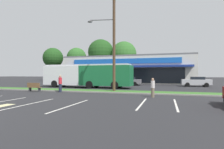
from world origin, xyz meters
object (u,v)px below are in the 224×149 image
(city_bus, at_px, (87,75))
(pedestrian_by_pole, at_px, (60,84))
(car_0, at_px, (128,81))
(utility_pole, at_px, (113,38))
(bus_stop_bench, at_px, (34,87))
(car_2, at_px, (196,81))
(pedestrian_near_bench, at_px, (153,88))

(city_bus, bearing_deg, pedestrian_by_pole, 91.93)
(car_0, bearing_deg, utility_pole, 94.02)
(pedestrian_by_pole, bearing_deg, city_bus, 156.79)
(city_bus, xyz_separation_m, bus_stop_bench, (-3.05, -7.03, -1.26))
(bus_stop_bench, distance_m, car_2, 22.75)
(bus_stop_bench, xyz_separation_m, car_0, (7.55, 13.75, 0.26))
(utility_pole, height_order, pedestrian_near_bench, utility_pole)
(city_bus, xyz_separation_m, car_0, (4.50, 6.72, -1.01))
(car_0, distance_m, pedestrian_near_bench, 15.98)
(city_bus, relative_size, bus_stop_bench, 8.12)
(bus_stop_bench, height_order, pedestrian_by_pole, pedestrian_by_pole)
(car_2, bearing_deg, pedestrian_by_pole, 41.62)
(city_bus, distance_m, bus_stop_bench, 7.77)
(city_bus, height_order, car_0, city_bus)
(car_0, height_order, car_2, car_2)
(city_bus, xyz_separation_m, pedestrian_near_bench, (9.72, -8.38, -0.98))
(car_0, xyz_separation_m, pedestrian_near_bench, (5.23, -15.10, 0.03))
(utility_pole, relative_size, city_bus, 0.82)
(car_2, xyz_separation_m, pedestrian_near_bench, (-5.42, -15.00, 0.01))
(utility_pole, height_order, pedestrian_by_pole, utility_pole)
(car_0, bearing_deg, pedestrian_by_pole, 71.79)
(city_bus, bearing_deg, pedestrian_near_bench, 140.75)
(car_0, height_order, pedestrian_by_pole, pedestrian_by_pole)
(car_2, relative_size, pedestrian_by_pole, 2.34)
(car_2, xyz_separation_m, pedestrian_by_pole, (-15.09, -13.41, 0.11))
(city_bus, relative_size, pedestrian_by_pole, 7.30)
(city_bus, bearing_deg, car_2, -154.89)
(city_bus, xyz_separation_m, car_2, (15.14, 6.62, -0.99))
(car_0, bearing_deg, city_bus, 56.21)
(car_2, bearing_deg, car_0, -0.55)
(bus_stop_bench, bearing_deg, city_bus, -113.47)
(utility_pole, relative_size, pedestrian_by_pole, 6.02)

